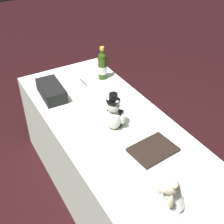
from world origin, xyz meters
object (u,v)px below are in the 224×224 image
(signing_pen, at_px, (83,82))
(gift_case_black, at_px, (51,91))
(teddy_bear_bride, at_px, (170,196))
(champagne_bottle, at_px, (102,65))
(guestbook, at_px, (153,150))
(teddy_bear_groom, at_px, (114,114))

(signing_pen, relative_size, gift_case_black, 0.45)
(teddy_bear_bride, height_order, champagne_bottle, champagne_bottle)
(signing_pen, height_order, guestbook, guestbook)
(teddy_bear_groom, relative_size, guestbook, 0.98)
(teddy_bear_groom, bearing_deg, guestbook, -165.58)
(gift_case_black, bearing_deg, champagne_bottle, -84.18)
(teddy_bear_bride, height_order, signing_pen, teddy_bear_bride)
(champagne_bottle, relative_size, guestbook, 1.04)
(teddy_bear_bride, distance_m, guestbook, 0.44)
(teddy_bear_groom, height_order, signing_pen, teddy_bear_groom)
(champagne_bottle, relative_size, gift_case_black, 0.89)
(signing_pen, distance_m, guestbook, 0.98)
(teddy_bear_bride, relative_size, gift_case_black, 0.73)
(signing_pen, distance_m, gift_case_black, 0.32)
(teddy_bear_groom, xyz_separation_m, champagne_bottle, (0.62, -0.26, 0.02))
(teddy_bear_bride, distance_m, signing_pen, 1.38)
(champagne_bottle, bearing_deg, teddy_bear_groom, 157.70)
(champagne_bottle, relative_size, signing_pen, 1.96)
(signing_pen, bearing_deg, guestbook, -179.53)
(gift_case_black, relative_size, guestbook, 1.17)
(teddy_bear_groom, xyz_separation_m, teddy_bear_bride, (-0.72, 0.10, 0.00))
(teddy_bear_bride, xyz_separation_m, champagne_bottle, (1.34, -0.36, 0.02))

